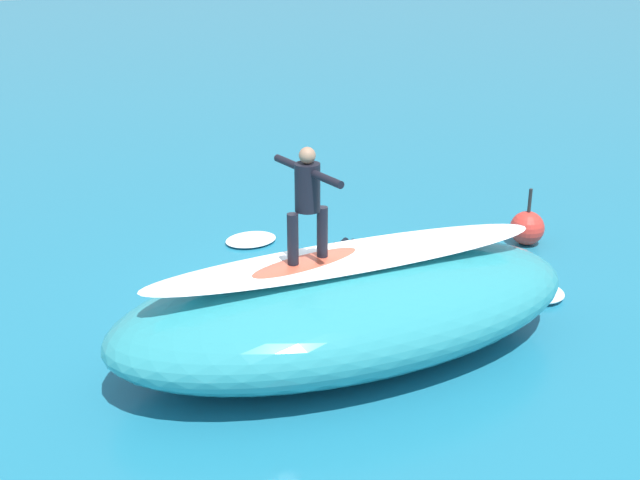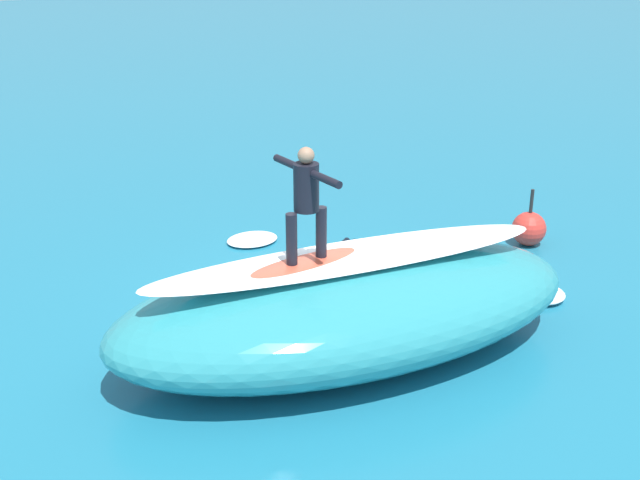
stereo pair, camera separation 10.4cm
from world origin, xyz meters
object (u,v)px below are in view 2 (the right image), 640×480
(surfboard_riding, at_px, (307,263))
(surfboard_paddling, at_px, (330,265))
(surfer_paddling, at_px, (333,255))
(buoy_marker, at_px, (529,229))
(surfer_riding, at_px, (306,196))

(surfboard_riding, relative_size, surfboard_paddling, 0.79)
(surfboard_riding, distance_m, surfer_paddling, 3.72)
(surfer_paddling, relative_size, buoy_marker, 1.20)
(surfboard_riding, relative_size, surfer_paddling, 1.45)
(surfer_riding, height_order, buoy_marker, surfer_riding)
(surfboard_riding, bearing_deg, surfboard_paddling, -130.08)
(surfboard_riding, xyz_separation_m, surfer_riding, (0.00, 0.00, 0.95))
(surfboard_riding, distance_m, surfboard_paddling, 3.67)
(surfer_riding, bearing_deg, buoy_marker, -167.39)
(surfer_riding, distance_m, surfboard_paddling, 4.14)
(surfer_paddling, bearing_deg, surfer_riding, 17.31)
(surfboard_riding, relative_size, buoy_marker, 1.75)
(surfboard_riding, distance_m, surfer_riding, 0.95)
(surfboard_riding, height_order, surfer_riding, surfer_riding)
(surfboard_riding, relative_size, surfer_riding, 1.25)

